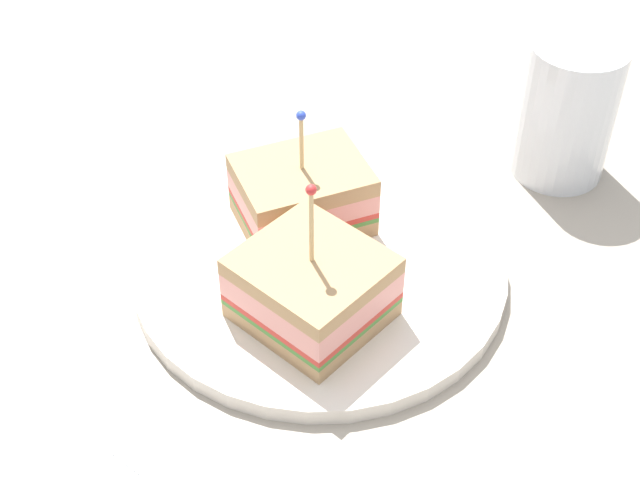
{
  "coord_description": "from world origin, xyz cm",
  "views": [
    {
      "loc": [
        6.65,
        47.34,
        47.14
      ],
      "look_at": [
        0.0,
        0.0,
        3.32
      ],
      "focal_mm": 51.54,
      "sensor_mm": 36.0,
      "label": 1
    }
  ],
  "objects_px": {
    "sandwich_half_front": "(312,288)",
    "sandwich_half_back": "(302,195)",
    "plate": "(320,267)",
    "drink_glass": "(566,117)"
  },
  "relations": [
    {
      "from": "plate",
      "to": "sandwich_half_back",
      "type": "height_order",
      "value": "sandwich_half_back"
    },
    {
      "from": "plate",
      "to": "sandwich_half_front",
      "type": "relative_size",
      "value": 2.22
    },
    {
      "from": "sandwich_half_back",
      "to": "sandwich_half_front",
      "type": "bearing_deg",
      "value": 86.57
    },
    {
      "from": "plate",
      "to": "drink_glass",
      "type": "distance_m",
      "value": 0.24
    },
    {
      "from": "sandwich_half_front",
      "to": "sandwich_half_back",
      "type": "distance_m",
      "value": 0.1
    },
    {
      "from": "drink_glass",
      "to": "plate",
      "type": "bearing_deg",
      "value": 24.54
    },
    {
      "from": "plate",
      "to": "drink_glass",
      "type": "xyz_separation_m",
      "value": [
        -0.21,
        -0.1,
        0.04
      ]
    },
    {
      "from": "sandwich_half_front",
      "to": "sandwich_half_back",
      "type": "bearing_deg",
      "value": -93.43
    },
    {
      "from": "drink_glass",
      "to": "sandwich_half_back",
      "type": "bearing_deg",
      "value": 13.39
    },
    {
      "from": "sandwich_half_front",
      "to": "plate",
      "type": "bearing_deg",
      "value": -103.75
    }
  ]
}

